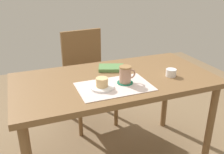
% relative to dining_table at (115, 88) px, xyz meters
% --- Properties ---
extents(dining_table, '(1.34, 0.68, 0.70)m').
position_rel_dining_table_xyz_m(dining_table, '(0.00, 0.00, 0.00)').
color(dining_table, brown).
rests_on(dining_table, ground_plane).
extents(wooden_chair, '(0.46, 0.46, 0.86)m').
position_rel_dining_table_xyz_m(wooden_chair, '(-0.00, 0.68, -0.15)').
color(wooden_chair, brown).
rests_on(wooden_chair, ground_plane).
extents(placemat, '(0.45, 0.28, 0.00)m').
position_rel_dining_table_xyz_m(placemat, '(-0.06, -0.13, 0.08)').
color(placemat, silver).
rests_on(placemat, dining_table).
extents(pastry_plate, '(0.15, 0.15, 0.01)m').
position_rel_dining_table_xyz_m(pastry_plate, '(-0.13, -0.13, 0.09)').
color(pastry_plate, white).
rests_on(pastry_plate, placemat).
extents(pastry, '(0.07, 0.07, 0.05)m').
position_rel_dining_table_xyz_m(pastry, '(-0.13, -0.13, 0.12)').
color(pastry, '#E5BC7F').
rests_on(pastry, pastry_plate).
extents(coffee_coaster, '(0.10, 0.10, 0.00)m').
position_rel_dining_table_xyz_m(coffee_coaster, '(0.03, -0.11, 0.08)').
color(coffee_coaster, '#196B4C').
rests_on(coffee_coaster, placemat).
extents(coffee_mug, '(0.11, 0.08, 0.11)m').
position_rel_dining_table_xyz_m(coffee_mug, '(0.03, -0.11, 0.14)').
color(coffee_mug, tan).
rests_on(coffee_mug, coffee_coaster).
extents(sugar_bowl, '(0.07, 0.07, 0.05)m').
position_rel_dining_table_xyz_m(sugar_bowl, '(0.37, -0.11, 0.10)').
color(sugar_bowl, white).
rests_on(sugar_bowl, dining_table).
extents(small_book, '(0.21, 0.18, 0.02)m').
position_rel_dining_table_xyz_m(small_book, '(0.03, 0.15, 0.09)').
color(small_book, '#598C4C').
rests_on(small_book, dining_table).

